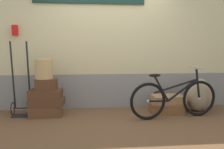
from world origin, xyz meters
name	(u,v)px	position (x,y,z in m)	size (l,w,h in m)	color
ground	(113,120)	(0.00, 0.00, -0.03)	(8.82, 5.20, 0.06)	brown
station_building	(109,44)	(0.01, 0.85, 1.32)	(6.82, 0.74, 2.63)	gray
suitcase_0	(46,111)	(-1.22, 0.30, 0.09)	(0.59, 0.41, 0.19)	brown
suitcase_1	(47,102)	(-1.20, 0.30, 0.25)	(0.62, 0.41, 0.13)	#4C2D19
suitcase_2	(46,94)	(-1.21, 0.31, 0.40)	(0.57, 0.40, 0.17)	#4C2D19
suitcase_3	(46,84)	(-1.20, 0.27, 0.59)	(0.36, 0.26, 0.21)	#4C2D19
suitcase_4	(166,107)	(1.09, 0.30, 0.09)	(0.61, 0.44, 0.19)	brown
suitcase_5	(168,99)	(1.12, 0.32, 0.26)	(0.62, 0.38, 0.14)	#9E754C
wicker_basket	(44,69)	(-1.23, 0.29, 0.88)	(0.32, 0.32, 0.36)	tan
luggage_trolley	(21,96)	(-1.68, 0.40, 0.36)	(0.36, 0.34, 1.38)	black
burlap_sack	(199,95)	(1.75, 0.32, 0.33)	(0.51, 0.43, 0.65)	#9E8966
bicycle	(174,99)	(1.10, -0.06, 0.35)	(1.66, 0.46, 0.92)	black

